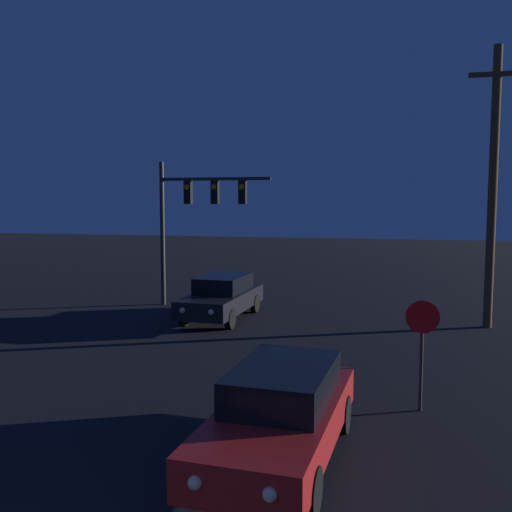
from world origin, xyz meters
TOP-DOWN VIEW (x-y plane):
  - car_near at (1.86, 6.84)m, footprint 2.04×4.77m
  - car_far at (-2.19, 17.12)m, footprint 1.98×4.75m
  - traffic_signal_mast at (-3.94, 19.20)m, footprint 4.46×0.30m
  - stop_sign at (4.15, 9.55)m, footprint 0.65×0.07m
  - utility_pole at (6.66, 17.78)m, footprint 1.71×0.28m

SIDE VIEW (x-z plane):
  - car_near at x=1.86m, z-range 0.04..1.54m
  - car_far at x=-2.19m, z-range 0.04..1.54m
  - stop_sign at x=4.15m, z-range 0.42..2.64m
  - traffic_signal_mast at x=-3.94m, z-range 1.05..6.69m
  - utility_pole at x=6.66m, z-range 0.16..9.16m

